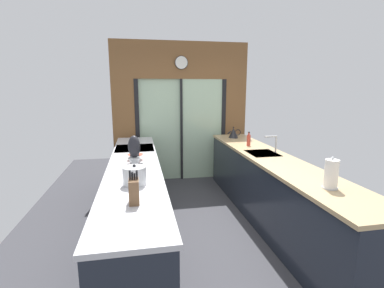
{
  "coord_description": "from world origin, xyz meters",
  "views": [
    {
      "loc": [
        -0.83,
        -3.11,
        1.84
      ],
      "look_at": [
        -0.09,
        0.81,
        1.04
      ],
      "focal_mm": 26.37,
      "sensor_mm": 36.0,
      "label": 1
    }
  ],
  "objects_px": {
    "mixing_bowl": "(135,157)",
    "stand_mixer": "(135,159)",
    "paper_towel_roll": "(331,174)",
    "knife_block": "(134,191)",
    "stock_pot": "(135,176)",
    "oven_range": "(136,177)",
    "kettle": "(234,133)",
    "soap_bottle": "(249,140)"
  },
  "relations": [
    {
      "from": "oven_range",
      "to": "kettle",
      "type": "height_order",
      "value": "kettle"
    },
    {
      "from": "oven_range",
      "to": "kettle",
      "type": "bearing_deg",
      "value": 17.64
    },
    {
      "from": "mixing_bowl",
      "to": "stand_mixer",
      "type": "xyz_separation_m",
      "value": [
        0.0,
        -0.59,
        0.12
      ]
    },
    {
      "from": "mixing_bowl",
      "to": "soap_bottle",
      "type": "bearing_deg",
      "value": 18.13
    },
    {
      "from": "soap_bottle",
      "to": "stock_pot",
      "type": "bearing_deg",
      "value": -139.02
    },
    {
      "from": "stock_pot",
      "to": "soap_bottle",
      "type": "xyz_separation_m",
      "value": [
        1.78,
        1.55,
        0.01
      ]
    },
    {
      "from": "stock_pot",
      "to": "paper_towel_roll",
      "type": "relative_size",
      "value": 0.75
    },
    {
      "from": "kettle",
      "to": "mixing_bowl",
      "type": "bearing_deg",
      "value": -143.35
    },
    {
      "from": "knife_block",
      "to": "stand_mixer",
      "type": "xyz_separation_m",
      "value": [
        0.0,
        0.82,
        0.06
      ]
    },
    {
      "from": "oven_range",
      "to": "kettle",
      "type": "xyz_separation_m",
      "value": [
        1.8,
        0.57,
        0.56
      ]
    },
    {
      "from": "stand_mixer",
      "to": "kettle",
      "type": "height_order",
      "value": "stand_mixer"
    },
    {
      "from": "mixing_bowl",
      "to": "soap_bottle",
      "type": "relative_size",
      "value": 0.89
    },
    {
      "from": "kettle",
      "to": "soap_bottle",
      "type": "relative_size",
      "value": 1.16
    },
    {
      "from": "mixing_bowl",
      "to": "paper_towel_roll",
      "type": "bearing_deg",
      "value": -38.32
    },
    {
      "from": "oven_range",
      "to": "stand_mixer",
      "type": "height_order",
      "value": "stand_mixer"
    },
    {
      "from": "mixing_bowl",
      "to": "kettle",
      "type": "bearing_deg",
      "value": 36.65
    },
    {
      "from": "kettle",
      "to": "knife_block",
      "type": "bearing_deg",
      "value": -123.04
    },
    {
      "from": "paper_towel_roll",
      "to": "knife_block",
      "type": "bearing_deg",
      "value": -179.78
    },
    {
      "from": "knife_block",
      "to": "paper_towel_roll",
      "type": "xyz_separation_m",
      "value": [
        1.78,
        0.01,
        0.03
      ]
    },
    {
      "from": "knife_block",
      "to": "stand_mixer",
      "type": "distance_m",
      "value": 0.82
    },
    {
      "from": "paper_towel_roll",
      "to": "stand_mixer",
      "type": "bearing_deg",
      "value": 155.39
    },
    {
      "from": "knife_block",
      "to": "kettle",
      "type": "distance_m",
      "value": 3.27
    },
    {
      "from": "stock_pot",
      "to": "paper_towel_roll",
      "type": "bearing_deg",
      "value": -13.98
    },
    {
      "from": "oven_range",
      "to": "paper_towel_roll",
      "type": "height_order",
      "value": "paper_towel_roll"
    },
    {
      "from": "oven_range",
      "to": "paper_towel_roll",
      "type": "bearing_deg",
      "value": -50.22
    },
    {
      "from": "oven_range",
      "to": "paper_towel_roll",
      "type": "distance_m",
      "value": 2.87
    },
    {
      "from": "knife_block",
      "to": "stock_pot",
      "type": "distance_m",
      "value": 0.45
    },
    {
      "from": "stand_mixer",
      "to": "stock_pot",
      "type": "distance_m",
      "value": 0.38
    },
    {
      "from": "mixing_bowl",
      "to": "kettle",
      "type": "distance_m",
      "value": 2.22
    },
    {
      "from": "oven_range",
      "to": "soap_bottle",
      "type": "xyz_separation_m",
      "value": [
        1.8,
        -0.17,
        0.56
      ]
    },
    {
      "from": "mixing_bowl",
      "to": "stock_pot",
      "type": "distance_m",
      "value": 0.96
    },
    {
      "from": "oven_range",
      "to": "paper_towel_roll",
      "type": "xyz_separation_m",
      "value": [
        1.8,
        -2.16,
        0.6
      ]
    },
    {
      "from": "oven_range",
      "to": "kettle",
      "type": "distance_m",
      "value": 1.97
    },
    {
      "from": "mixing_bowl",
      "to": "stand_mixer",
      "type": "relative_size",
      "value": 0.48
    },
    {
      "from": "stand_mixer",
      "to": "paper_towel_roll",
      "type": "xyz_separation_m",
      "value": [
        1.78,
        -0.82,
        -0.03
      ]
    },
    {
      "from": "mixing_bowl",
      "to": "soap_bottle",
      "type": "height_order",
      "value": "soap_bottle"
    },
    {
      "from": "oven_range",
      "to": "stand_mixer",
      "type": "xyz_separation_m",
      "value": [
        0.02,
        -1.34,
        0.63
      ]
    },
    {
      "from": "mixing_bowl",
      "to": "stock_pot",
      "type": "relative_size",
      "value": 0.89
    },
    {
      "from": "mixing_bowl",
      "to": "knife_block",
      "type": "relative_size",
      "value": 0.73
    },
    {
      "from": "stand_mixer",
      "to": "stock_pot",
      "type": "xyz_separation_m",
      "value": [
        0.0,
        -0.37,
        -0.07
      ]
    },
    {
      "from": "stand_mixer",
      "to": "stock_pot",
      "type": "height_order",
      "value": "stand_mixer"
    },
    {
      "from": "stand_mixer",
      "to": "soap_bottle",
      "type": "relative_size",
      "value": 1.86
    }
  ]
}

